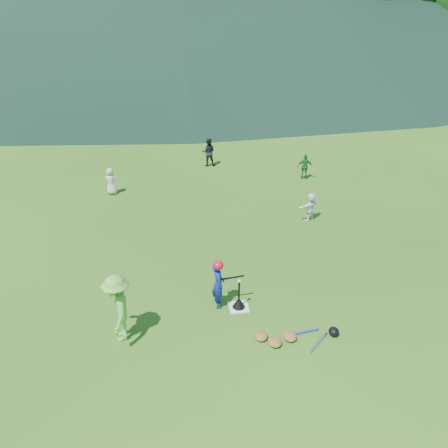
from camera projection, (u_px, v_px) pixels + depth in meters
name	position (u px, v px, depth m)	size (l,w,h in m)	color
ground	(239.00, 307.00, 10.10)	(120.00, 120.00, 0.00)	#274E12
home_plate	(239.00, 307.00, 10.10)	(0.45, 0.45, 0.02)	silver
baseball	(239.00, 281.00, 9.77)	(0.08, 0.08, 0.08)	white
batter_child	(218.00, 284.00, 9.91)	(0.43, 0.28, 1.18)	navy
adult_coach	(118.00, 308.00, 8.87)	(0.98, 0.56, 1.52)	#62BE37
fielder_a	(111.00, 181.00, 15.79)	(0.48, 0.31, 0.99)	silver
fielder_b	(208.00, 152.00, 18.48)	(0.58, 0.45, 1.20)	black
fielder_c	(305.00, 167.00, 17.14)	(0.59, 0.25, 1.01)	#206A2A
fielder_d	(310.00, 207.00, 13.93)	(0.85, 0.27, 0.92)	white
batting_tee	(239.00, 303.00, 10.04)	(0.30, 0.30, 0.68)	black
batter_gear	(219.00, 266.00, 9.70)	(0.73, 0.26, 0.54)	red
equipment_pile	(290.00, 337.00, 9.13)	(1.80, 0.76, 0.19)	olive
outfield_fence	(180.00, 80.00, 34.45)	(70.07, 0.08, 1.33)	gray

